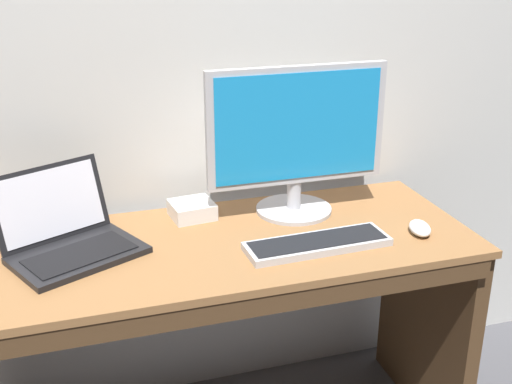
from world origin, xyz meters
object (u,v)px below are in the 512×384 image
at_px(laptop_black, 70,239).
at_px(wired_keyboard, 317,244).
at_px(computer_mouse, 420,228).
at_px(external_drive_box, 192,210).
at_px(external_monitor, 297,137).

relative_size(laptop_black, wired_keyboard, 1.01).
distance_m(wired_keyboard, computer_mouse, 0.32).
relative_size(computer_mouse, external_drive_box, 0.83).
height_order(external_monitor, wired_keyboard, external_monitor).
height_order(wired_keyboard, computer_mouse, computer_mouse).
distance_m(computer_mouse, external_drive_box, 0.69).
relative_size(wired_keyboard, external_drive_box, 3.26).
bearing_deg(computer_mouse, external_drive_box, 169.80).
bearing_deg(external_drive_box, computer_mouse, -27.01).
bearing_deg(laptop_black, external_drive_box, 21.18).
height_order(laptop_black, computer_mouse, laptop_black).
bearing_deg(wired_keyboard, external_monitor, 83.89).
xyz_separation_m(laptop_black, external_monitor, (0.69, 0.08, 0.21)).
xyz_separation_m(laptop_black, wired_keyboard, (0.66, -0.17, -0.03)).
height_order(computer_mouse, external_drive_box, external_drive_box).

